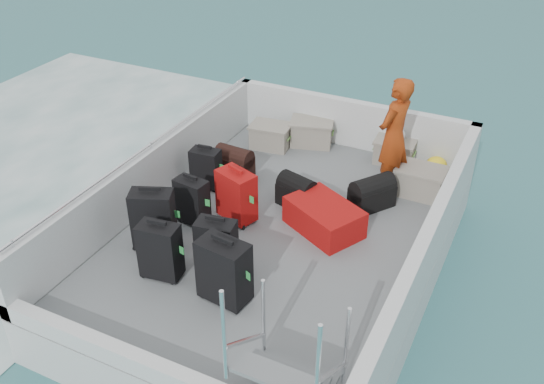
{
  "coord_description": "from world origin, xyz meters",
  "views": [
    {
      "loc": [
        2.48,
        -5.22,
        4.81
      ],
      "look_at": [
        -0.18,
        0.2,
        1.0
      ],
      "focal_mm": 40.0,
      "sensor_mm": 36.0,
      "label": 1
    }
  ],
  "objects": [
    {
      "name": "crate_3",
      "position": [
        1.27,
        1.53,
        0.79
      ],
      "size": [
        0.58,
        0.41,
        0.35
      ],
      "primitive_type": "cube",
      "rotation": [
        0.0,
        0.0,
        -0.01
      ],
      "color": "gray",
      "rests_on": "deck"
    },
    {
      "name": "yellow_bag",
      "position": [
        1.34,
        2.2,
        0.73
      ],
      "size": [
        0.28,
        0.26,
        0.22
      ],
      "primitive_type": "ellipsoid",
      "color": "yellow",
      "rests_on": "deck"
    },
    {
      "name": "duffel_2",
      "position": [
        0.81,
        0.99,
        0.78
      ],
      "size": [
        0.56,
        0.62,
        0.32
      ],
      "primitive_type": null,
      "rotation": [
        0.0,
        0.0,
        0.97
      ],
      "color": "black",
      "rests_on": "deck"
    },
    {
      "name": "crate_2",
      "position": [
        0.74,
        2.2,
        0.78
      ],
      "size": [
        0.54,
        0.39,
        0.31
      ],
      "primitive_type": "cube",
      "rotation": [
        0.0,
        0.0,
        0.06
      ],
      "color": "gray",
      "rests_on": "deck"
    },
    {
      "name": "suitcase_8",
      "position": [
        0.46,
        0.27,
        0.79
      ],
      "size": [
        1.03,
        0.91,
        0.34
      ],
      "primitive_type": "cube",
      "rotation": [
        0.0,
        0.0,
        1.09
      ],
      "color": "#B1100D",
      "rests_on": "deck"
    },
    {
      "name": "suitcase_1",
      "position": [
        -0.99,
        -0.28,
        0.91
      ],
      "size": [
        0.41,
        0.27,
        0.58
      ],
      "primitive_type": "cube",
      "rotation": [
        0.0,
        0.0,
        -0.13
      ],
      "color": "black",
      "rests_on": "deck"
    },
    {
      "name": "suitcase_3",
      "position": [
        -0.75,
        -1.27,
        0.94
      ],
      "size": [
        0.45,
        0.3,
        0.64
      ],
      "primitive_type": "cube",
      "rotation": [
        0.0,
        0.0,
        0.13
      ],
      "color": "black",
      "rests_on": "deck"
    },
    {
      "name": "suitcase_5",
      "position": [
        -0.56,
        0.02,
        0.94
      ],
      "size": [
        0.53,
        0.42,
        0.64
      ],
      "primitive_type": "cube",
      "rotation": [
        0.0,
        0.0,
        -0.35
      ],
      "color": "#B1100D",
      "rests_on": "deck"
    },
    {
      "name": "crate_0",
      "position": [
        -1.01,
        1.85,
        0.78
      ],
      "size": [
        0.58,
        0.43,
        0.33
      ],
      "primitive_type": "cube",
      "rotation": [
        0.0,
        0.0,
        0.12
      ],
      "color": "gray",
      "rests_on": "deck"
    },
    {
      "name": "deck_fittings",
      "position": [
        0.35,
        -0.32,
        0.99
      ],
      "size": [
        3.6,
        5.0,
        0.9
      ],
      "color": "silver",
      "rests_on": "deck"
    },
    {
      "name": "crate_1",
      "position": [
        -0.51,
        2.2,
        0.8
      ],
      "size": [
        0.67,
        0.55,
        0.35
      ],
      "primitive_type": "cube",
      "rotation": [
        0.0,
        0.0,
        0.28
      ],
      "color": "gray",
      "rests_on": "deck"
    },
    {
      "name": "suitcase_0",
      "position": [
        -1.11,
        -0.87,
        0.98
      ],
      "size": [
        0.53,
        0.42,
        0.72
      ],
      "primitive_type": "cube",
      "rotation": [
        0.0,
        0.0,
        0.4
      ],
      "color": "black",
      "rests_on": "deck"
    },
    {
      "name": "ground",
      "position": [
        0.0,
        0.0,
        0.0
      ],
      "size": [
        160.0,
        160.0,
        0.0
      ],
      "primitive_type": "plane",
      "color": "#164E4D",
      "rests_on": "ground"
    },
    {
      "name": "white_bag",
      "position": [
        0.74,
        2.2,
        1.02
      ],
      "size": [
        0.24,
        0.24,
        0.18
      ],
      "primitive_type": "ellipsoid",
      "color": "white",
      "rests_on": "crate_2"
    },
    {
      "name": "duffel_0",
      "position": [
        -1.1,
        0.91,
        0.78
      ],
      "size": [
        0.5,
        0.33,
        0.32
      ],
      "primitive_type": null,
      "rotation": [
        0.0,
        0.0,
        -0.07
      ],
      "color": "black",
      "rests_on": "deck"
    },
    {
      "name": "ferry_hull",
      "position": [
        0.0,
        0.0,
        0.3
      ],
      "size": [
        3.6,
        5.0,
        0.6
      ],
      "primitive_type": "cube",
      "color": "silver",
      "rests_on": "ground"
    },
    {
      "name": "deck",
      "position": [
        0.0,
        0.0,
        0.61
      ],
      "size": [
        3.3,
        4.7,
        0.02
      ],
      "primitive_type": "cube",
      "color": "slate",
      "rests_on": "ferry_hull"
    },
    {
      "name": "suitcase_2",
      "position": [
        -1.27,
        0.48,
        0.89
      ],
      "size": [
        0.39,
        0.26,
        0.54
      ],
      "primitive_type": "cube",
      "rotation": [
        0.0,
        0.0,
        0.1
      ],
      "color": "black",
      "rests_on": "deck"
    },
    {
      "name": "passenger",
      "position": [
        0.87,
        1.5,
        1.38
      ],
      "size": [
        0.51,
        0.64,
        1.53
      ],
      "primitive_type": "imported",
      "rotation": [
        0.0,
        0.0,
        -1.87
      ],
      "color": "#DA4A14",
      "rests_on": "deck"
    },
    {
      "name": "suitcase_4",
      "position": [
        -0.28,
        -0.91,
        0.93
      ],
      "size": [
        0.45,
        0.31,
        0.61
      ],
      "primitive_type": "cube",
      "rotation": [
        0.0,
        0.0,
        0.16
      ],
      "color": "black",
      "rests_on": "deck"
    },
    {
      "name": "suitcase_6",
      "position": [
        0.02,
        -1.28,
        0.97
      ],
      "size": [
        0.54,
        0.36,
        0.69
      ],
      "primitive_type": "cube",
      "rotation": [
        0.0,
        0.0,
        -0.13
      ],
      "color": "black",
      "rests_on": "deck"
    },
    {
      "name": "duffel_1",
      "position": [
        -0.04,
        0.61,
        0.78
      ],
      "size": [
        0.52,
        0.42,
        0.32
      ],
      "primitive_type": null,
      "rotation": [
        0.0,
        0.0,
        -0.29
      ],
      "color": "black",
      "rests_on": "deck"
    }
  ]
}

